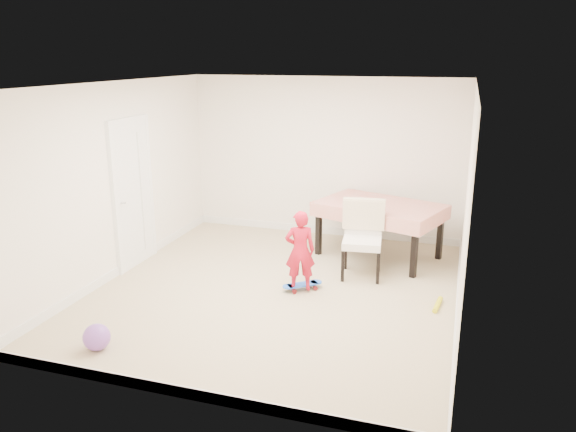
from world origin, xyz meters
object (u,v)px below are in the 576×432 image
(dining_table, at_px, (379,230))
(skateboard, at_px, (302,287))
(dining_chair, at_px, (362,240))
(child, at_px, (300,253))
(balloon, at_px, (97,337))

(dining_table, xyz_separation_m, skateboard, (-0.73, -1.54, -0.37))
(dining_table, xyz_separation_m, dining_chair, (-0.10, -0.85, 0.11))
(child, distance_m, balloon, 2.61)
(dining_table, bearing_deg, balloon, -103.48)
(dining_table, height_order, child, child)
(child, xyz_separation_m, balloon, (-1.57, -2.04, -0.38))
(dining_chair, relative_size, skateboard, 1.93)
(dining_table, height_order, dining_chair, dining_chair)
(dining_chair, height_order, child, same)
(skateboard, bearing_deg, child, -142.82)
(dining_chair, xyz_separation_m, child, (-0.65, -0.75, -0.00))
(dining_table, height_order, balloon, dining_table)
(skateboard, distance_m, child, 0.49)
(skateboard, bearing_deg, dining_table, 24.95)
(skateboard, height_order, balloon, balloon)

